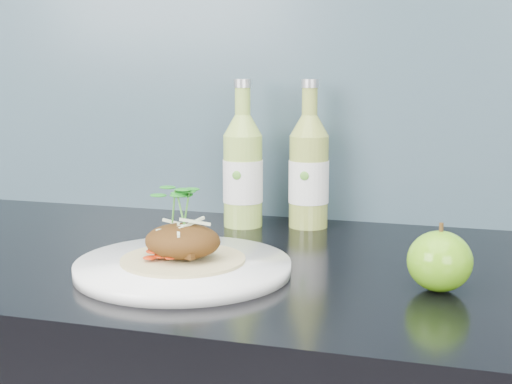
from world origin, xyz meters
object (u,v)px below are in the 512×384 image
cider_bottle_left (243,171)px  cider_bottle_right (309,172)px  green_apple (440,261)px  dinner_plate (183,267)px

cider_bottle_left → cider_bottle_right: 0.11m
green_apple → cider_bottle_left: size_ratio=0.42×
dinner_plate → green_apple: bearing=3.3°
cider_bottle_right → cider_bottle_left: bearing=-149.1°
dinner_plate → cider_bottle_left: bearing=92.1°
cider_bottle_left → dinner_plate: bearing=-91.4°
dinner_plate → cider_bottle_right: 0.34m
green_apple → dinner_plate: bearing=-176.7°
green_apple → cider_bottle_right: (-0.22, 0.29, 0.06)m
green_apple → cider_bottle_right: size_ratio=0.42×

